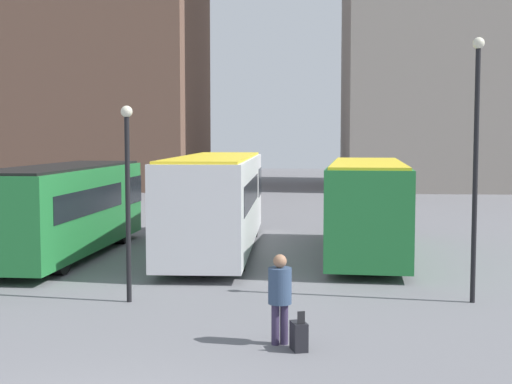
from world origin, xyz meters
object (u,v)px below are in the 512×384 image
(bus_0, at_px, (64,207))
(suitcase, at_px, (299,336))
(bus_1, at_px, (217,199))
(lamp_post_1, at_px, (128,185))
(traveler, at_px, (280,291))
(bus_2, at_px, (367,205))
(lamp_post_2, at_px, (476,150))

(bus_0, bearing_deg, suitcase, -139.66)
(bus_0, bearing_deg, bus_1, -71.38)
(bus_1, height_order, lamp_post_1, lamp_post_1)
(traveler, bearing_deg, bus_0, 20.96)
(bus_2, bearing_deg, lamp_post_2, -159.26)
(suitcase, height_order, lamp_post_2, lamp_post_2)
(bus_0, xyz_separation_m, suitcase, (7.98, -10.00, -1.38))
(bus_2, bearing_deg, traveler, 170.64)
(bus_1, xyz_separation_m, lamp_post_2, (7.17, -7.31, 1.87))
(traveler, bearing_deg, lamp_post_1, 31.87)
(bus_2, relative_size, suitcase, 12.26)
(lamp_post_1, bearing_deg, bus_0, 120.92)
(bus_2, xyz_separation_m, lamp_post_1, (-6.29, -7.24, 1.13))
(suitcase, relative_size, lamp_post_2, 0.12)
(traveler, distance_m, lamp_post_1, 5.33)
(bus_0, distance_m, traveler, 12.30)
(bus_2, relative_size, traveler, 5.44)
(lamp_post_2, bearing_deg, bus_0, 154.36)
(bus_0, height_order, lamp_post_2, lamp_post_2)
(bus_1, distance_m, traveler, 11.49)
(bus_0, bearing_deg, lamp_post_1, -147.32)
(bus_0, distance_m, lamp_post_1, 7.52)
(bus_2, relative_size, lamp_post_1, 2.02)
(bus_1, relative_size, bus_2, 1.23)
(bus_1, relative_size, suitcase, 15.03)
(bus_2, bearing_deg, lamp_post_1, 143.02)
(suitcase, distance_m, lamp_post_1, 6.10)
(bus_1, bearing_deg, lamp_post_1, 170.56)
(bus_0, distance_m, bus_2, 10.14)
(bus_1, distance_m, lamp_post_1, 8.02)
(bus_1, bearing_deg, bus_2, -98.24)
(bus_2, distance_m, suitcase, 11.17)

